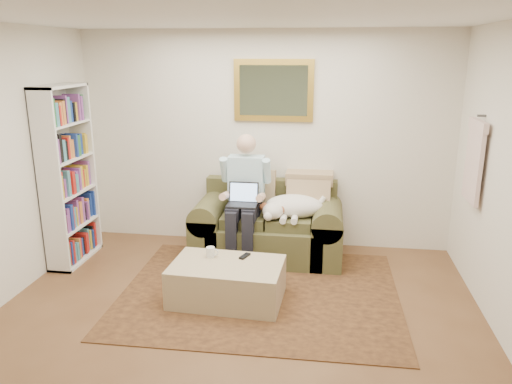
% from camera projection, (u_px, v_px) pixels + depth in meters
% --- Properties ---
extents(room_shell, '(4.51, 5.00, 2.61)m').
position_uv_depth(room_shell, '(230.00, 186.00, 4.00)').
color(room_shell, brown).
rests_on(room_shell, ground).
extents(rug, '(2.77, 2.23, 0.01)m').
position_uv_depth(rug, '(260.00, 292.00, 5.03)').
color(rug, black).
rests_on(rug, room_shell).
extents(sofa, '(1.72, 0.87, 1.03)m').
position_uv_depth(sofa, '(268.00, 232.00, 5.86)').
color(sofa, brown).
rests_on(sofa, room_shell).
extents(seated_man, '(0.57, 0.81, 1.45)m').
position_uv_depth(seated_man, '(244.00, 200.00, 5.63)').
color(seated_man, '#8CCBD8').
rests_on(seated_man, sofa).
extents(laptop, '(0.33, 0.26, 0.24)m').
position_uv_depth(laptop, '(243.00, 199.00, 5.56)').
color(laptop, black).
rests_on(laptop, seated_man).
extents(sleeping_dog, '(0.71, 0.44, 0.26)m').
position_uv_depth(sleeping_dog, '(294.00, 206.00, 5.64)').
color(sleeping_dog, white).
rests_on(sleeping_dog, sofa).
extents(ottoman, '(1.09, 0.72, 0.38)m').
position_uv_depth(ottoman, '(227.00, 282.00, 4.82)').
color(ottoman, tan).
rests_on(ottoman, room_shell).
extents(coffee_mug, '(0.08, 0.08, 0.10)m').
position_uv_depth(coffee_mug, '(210.00, 252.00, 4.92)').
color(coffee_mug, white).
rests_on(coffee_mug, ottoman).
extents(tv_remote, '(0.10, 0.16, 0.02)m').
position_uv_depth(tv_remote, '(245.00, 256.00, 4.92)').
color(tv_remote, black).
rests_on(tv_remote, ottoman).
extents(bookshelf, '(0.28, 0.80, 2.00)m').
position_uv_depth(bookshelf, '(68.00, 176.00, 5.57)').
color(bookshelf, white).
rests_on(bookshelf, room_shell).
extents(wall_mirror, '(0.94, 0.04, 0.72)m').
position_uv_depth(wall_mirror, '(274.00, 90.00, 5.84)').
color(wall_mirror, gold).
rests_on(wall_mirror, room_shell).
extents(hanging_shirt, '(0.06, 0.52, 0.90)m').
position_uv_depth(hanging_shirt, '(475.00, 157.00, 4.87)').
color(hanging_shirt, beige).
rests_on(hanging_shirt, room_shell).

